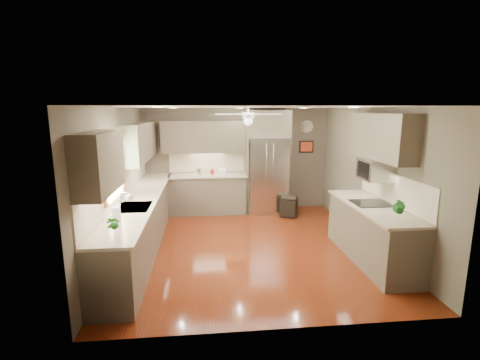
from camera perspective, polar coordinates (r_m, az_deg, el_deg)
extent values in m
plane|color=#511D0A|center=(6.52, 1.59, -10.70)|extent=(5.00, 5.00, 0.00)
plane|color=white|center=(6.04, 1.72, 11.85)|extent=(5.00, 5.00, 0.00)
plane|color=#61584A|center=(8.61, -0.53, 3.40)|extent=(4.50, 0.00, 4.50)
plane|color=#61584A|center=(3.77, 6.66, -7.32)|extent=(4.50, 0.00, 4.50)
plane|color=#61584A|center=(6.28, -19.17, -0.29)|extent=(0.00, 5.00, 5.00)
plane|color=#61584A|center=(6.82, 20.73, 0.51)|extent=(0.00, 5.00, 5.00)
cylinder|color=silver|center=(8.37, -6.83, 1.41)|extent=(0.11, 0.11, 0.14)
cylinder|color=beige|center=(8.29, -6.19, 1.48)|extent=(0.12, 0.12, 0.17)
cylinder|color=maroon|center=(8.31, -4.59, 1.32)|extent=(0.10, 0.10, 0.13)
imported|color=white|center=(6.05, -17.80, -2.72)|extent=(0.11, 0.11, 0.19)
imported|color=#1A5B1B|center=(4.55, -20.29, -6.71)|extent=(0.19, 0.15, 0.31)
imported|color=#1A5B1B|center=(5.37, 24.79, -4.13)|extent=(0.24, 0.22, 0.35)
imported|color=beige|center=(8.37, -2.84, 1.20)|extent=(0.26, 0.26, 0.06)
cube|color=brown|center=(6.56, -15.85, -6.83)|extent=(0.60, 4.70, 0.90)
cube|color=beige|center=(6.43, -15.94, -2.84)|extent=(0.65, 4.70, 0.04)
cube|color=#F2E3C7|center=(6.43, -18.76, -0.45)|extent=(0.02, 4.70, 0.50)
cube|color=brown|center=(8.43, -5.25, -2.37)|extent=(1.85, 0.60, 0.90)
cube|color=beige|center=(8.31, -5.30, 0.75)|extent=(1.85, 0.65, 0.04)
cube|color=#F2E3C7|center=(8.57, -5.36, 2.97)|extent=(1.85, 0.02, 0.50)
cube|color=brown|center=(4.61, -22.08, 2.72)|extent=(0.33, 1.20, 0.75)
cube|color=brown|center=(7.42, -15.96, 6.13)|extent=(0.33, 2.40, 0.75)
cube|color=brown|center=(8.34, -5.43, 7.06)|extent=(2.15, 0.33, 0.75)
cube|color=brown|center=(6.17, 22.14, 6.64)|extent=(0.33, 1.70, 0.75)
cube|color=#BFF2B2|center=(5.74, -20.33, 1.64)|extent=(0.01, 1.00, 0.80)
cube|color=brown|center=(5.68, -20.39, 5.92)|extent=(0.05, 1.12, 0.06)
cube|color=brown|center=(5.82, -19.80, -2.53)|extent=(0.05, 1.12, 0.06)
cube|color=brown|center=(5.23, -21.48, 0.65)|extent=(0.05, 0.06, 0.80)
cube|color=brown|center=(6.24, -18.93, 2.47)|extent=(0.05, 0.06, 0.80)
cube|color=silver|center=(5.81, -16.98, -4.37)|extent=(0.50, 0.70, 0.03)
cube|color=#262626|center=(5.82, -16.96, -4.70)|extent=(0.44, 0.62, 0.05)
cylinder|color=silver|center=(5.82, -18.99, -3.19)|extent=(0.02, 0.02, 0.24)
cylinder|color=silver|center=(5.78, -18.49, -2.04)|extent=(0.16, 0.02, 0.02)
cube|color=silver|center=(8.40, 4.46, 0.81)|extent=(0.92, 0.72, 1.82)
cube|color=black|center=(8.13, 4.86, -1.39)|extent=(0.88, 0.02, 0.02)
cube|color=black|center=(8.01, 4.94, 2.75)|extent=(0.01, 0.02, 1.00)
cylinder|color=silver|center=(7.96, 4.42, 2.70)|extent=(0.02, 0.02, 0.90)
cylinder|color=silver|center=(7.99, 5.55, 2.72)|extent=(0.02, 0.02, 0.90)
cube|color=brown|center=(8.33, 4.52, 9.21)|extent=(1.04, 0.60, 0.63)
cube|color=brown|center=(8.39, 1.03, 0.83)|extent=(0.06, 0.60, 1.82)
cube|color=brown|center=(8.57, 7.68, 0.95)|extent=(0.06, 0.60, 1.82)
cube|color=brown|center=(6.19, 20.79, -8.25)|extent=(0.65, 2.20, 0.90)
cube|color=beige|center=(6.05, 20.98, -4.06)|extent=(0.70, 2.20, 0.04)
cube|color=#F2E3C7|center=(6.14, 23.91, -1.37)|extent=(0.02, 2.20, 0.50)
cube|color=black|center=(6.13, 20.58, -3.59)|extent=(0.56, 0.52, 0.01)
cube|color=silver|center=(6.20, 21.31, 1.59)|extent=(0.42, 0.55, 0.34)
cube|color=black|center=(6.11, 19.55, 1.58)|extent=(0.02, 0.40, 0.26)
cylinder|color=white|center=(6.33, 1.35, 11.47)|extent=(0.03, 0.03, 0.08)
cylinder|color=white|center=(6.33, 1.35, 10.57)|extent=(0.22, 0.22, 0.10)
sphere|color=white|center=(6.34, 1.34, 9.66)|extent=(0.16, 0.16, 0.16)
cube|color=white|center=(6.39, 4.52, 10.72)|extent=(0.48, 0.11, 0.01)
cube|color=white|center=(6.68, 0.96, 10.79)|extent=(0.11, 0.48, 0.01)
cube|color=white|center=(6.30, -1.87, 10.74)|extent=(0.48, 0.11, 0.01)
cube|color=white|center=(5.99, 1.78, 10.70)|extent=(0.11, 0.48, 0.01)
cylinder|color=white|center=(7.31, -10.86, 11.54)|extent=(0.14, 0.14, 0.01)
cylinder|color=white|center=(7.58, 10.37, 11.55)|extent=(0.14, 0.14, 0.01)
cylinder|color=white|center=(4.82, -13.37, 11.57)|extent=(0.14, 0.14, 0.01)
cylinder|color=white|center=(5.22, 18.13, 11.29)|extent=(0.14, 0.14, 0.01)
cylinder|color=white|center=(7.82, -0.06, 11.73)|extent=(0.14, 0.14, 0.01)
cylinder|color=white|center=(8.85, 10.95, 8.62)|extent=(0.30, 0.03, 0.30)
cylinder|color=silver|center=(8.84, 10.98, 8.61)|extent=(0.29, 0.00, 0.29)
cube|color=black|center=(8.89, 10.84, 5.40)|extent=(0.36, 0.03, 0.30)
cube|color=#BE4326|center=(8.87, 10.86, 5.39)|extent=(0.30, 0.01, 0.24)
cube|color=black|center=(8.21, 8.05, -4.43)|extent=(0.48, 0.48, 0.40)
cube|color=black|center=(8.15, 8.09, -2.84)|extent=(0.45, 0.45, 0.03)
cylinder|color=white|center=(4.88, -19.59, -5.63)|extent=(0.11, 0.11, 0.25)
cylinder|color=silver|center=(4.88, -19.60, -5.51)|extent=(0.02, 0.02, 0.27)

